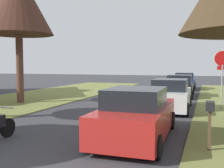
% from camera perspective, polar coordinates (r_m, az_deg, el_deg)
% --- Properties ---
extents(stop_sign_far, '(0.81, 0.42, 2.96)m').
position_cam_1_polar(stop_sign_far, '(14.40, 22.55, 3.41)').
color(stop_sign_far, '#9EA0A5').
rests_on(stop_sign_far, grass_verge_right).
extents(street_tree_left_mid_b, '(4.03, 4.03, 7.78)m').
position_cam_1_polar(street_tree_left_mid_b, '(17.12, -19.45, 16.09)').
color(street_tree_left_mid_b, brown).
rests_on(street_tree_left_mid_b, grass_verge_left).
extents(parked_sedan_red, '(2.02, 4.44, 1.57)m').
position_cam_1_polar(parked_sedan_red, '(8.21, 5.33, -6.73)').
color(parked_sedan_red, red).
rests_on(parked_sedan_red, ground).
extents(parked_sedan_white, '(2.02, 4.44, 1.57)m').
position_cam_1_polar(parked_sedan_white, '(13.86, 12.43, -2.44)').
color(parked_sedan_white, white).
rests_on(parked_sedan_white, ground).
extents(parked_sedan_black, '(2.02, 4.44, 1.57)m').
position_cam_1_polar(parked_sedan_black, '(20.08, 14.33, -0.52)').
color(parked_sedan_black, black).
rests_on(parked_sedan_black, ground).
extents(parked_sedan_navy, '(2.02, 4.44, 1.57)m').
position_cam_1_polar(parked_sedan_navy, '(26.28, 15.32, 0.49)').
color(parked_sedan_navy, navy).
rests_on(parked_sedan_navy, ground).
extents(curbside_mailbox, '(0.22, 0.44, 1.27)m').
position_cam_1_polar(curbside_mailbox, '(7.34, 20.24, -5.60)').
color(curbside_mailbox, brown).
rests_on(curbside_mailbox, grass_verge_right).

